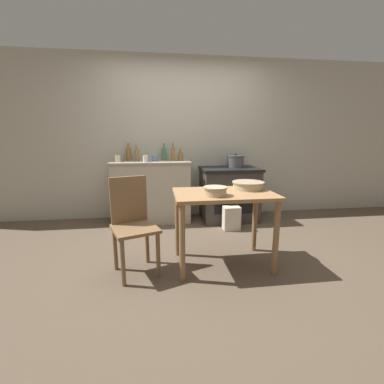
{
  "coord_description": "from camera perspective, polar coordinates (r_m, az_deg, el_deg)",
  "views": [
    {
      "loc": [
        -0.43,
        -2.68,
        1.31
      ],
      "look_at": [
        0.0,
        0.53,
        0.62
      ],
      "focal_mm": 24.0,
      "sensor_mm": 36.0,
      "label": 1
    }
  ],
  "objects": [
    {
      "name": "mixing_bowl_large",
      "position": [
        2.77,
        12.35,
        1.55
      ],
      "size": [
        0.33,
        0.33,
        0.08
      ],
      "color": "tan",
      "rests_on": "work_table"
    },
    {
      "name": "cup_center_right",
      "position": [
        3.99,
        -16.14,
        7.12
      ],
      "size": [
        0.08,
        0.08,
        0.1
      ],
      "primitive_type": "cylinder",
      "color": "beige",
      "rests_on": "counter_cabinet"
    },
    {
      "name": "mixing_bowl_small",
      "position": [
        2.41,
        5.21,
        0.31
      ],
      "size": [
        0.23,
        0.23,
        0.08
      ],
      "color": "tan",
      "rests_on": "work_table"
    },
    {
      "name": "flour_sack",
      "position": [
        3.75,
        8.75,
        -5.76
      ],
      "size": [
        0.24,
        0.17,
        0.34
      ],
      "primitive_type": "cube",
      "color": "beige",
      "rests_on": "ground_plane"
    },
    {
      "name": "counter_cabinet",
      "position": [
        4.07,
        -8.94,
        0.12
      ],
      "size": [
        1.2,
        0.52,
        0.95
      ],
      "color": "#B2A893",
      "rests_on": "ground_plane"
    },
    {
      "name": "stove",
      "position": [
        4.16,
        8.19,
        -0.36
      ],
      "size": [
        0.9,
        0.68,
        0.84
      ],
      "color": "#38332D",
      "rests_on": "ground_plane"
    },
    {
      "name": "cup_right",
      "position": [
        3.86,
        -10.33,
        7.25
      ],
      "size": [
        0.07,
        0.07,
        0.1
      ],
      "primitive_type": "cylinder",
      "color": "silver",
      "rests_on": "counter_cabinet"
    },
    {
      "name": "bottle_mid_left",
      "position": [
        4.06,
        -12.19,
        8.07
      ],
      "size": [
        0.06,
        0.06,
        0.25
      ],
      "color": "olive",
      "rests_on": "counter_cabinet"
    },
    {
      "name": "stock_pot",
      "position": [
        4.16,
        9.61,
        6.76
      ],
      "size": [
        0.27,
        0.27,
        0.21
      ],
      "color": "#4C4C51",
      "rests_on": "stove"
    },
    {
      "name": "bottle_center_left",
      "position": [
        4.18,
        -13.89,
        8.24
      ],
      "size": [
        0.08,
        0.08,
        0.27
      ],
      "color": "olive",
      "rests_on": "counter_cabinet"
    },
    {
      "name": "work_table",
      "position": [
        2.6,
        7.03,
        -2.89
      ],
      "size": [
        0.99,
        0.64,
        0.77
      ],
      "color": "#997047",
      "rests_on": "ground_plane"
    },
    {
      "name": "ground_plane",
      "position": [
        3.01,
        1.38,
        -13.7
      ],
      "size": [
        14.0,
        14.0,
        0.0
      ],
      "primitive_type": "plane",
      "color": "brown"
    },
    {
      "name": "bottle_left",
      "position": [
        4.15,
        -6.23,
        8.48
      ],
      "size": [
        0.07,
        0.07,
        0.27
      ],
      "color": "#517F5B",
      "rests_on": "counter_cabinet"
    },
    {
      "name": "bottle_far_left",
      "position": [
        4.05,
        -4.24,
        8.46
      ],
      "size": [
        0.06,
        0.06,
        0.28
      ],
      "color": "olive",
      "rests_on": "counter_cabinet"
    },
    {
      "name": "chair",
      "position": [
        2.57,
        -13.04,
        -6.55
      ],
      "size": [
        0.51,
        0.51,
        0.94
      ],
      "rotation": [
        0.0,
        0.0,
        0.35
      ],
      "color": "brown",
      "rests_on": "ground_plane"
    },
    {
      "name": "wall_back",
      "position": [
        4.28,
        -1.91,
        11.63
      ],
      "size": [
        8.0,
        0.07,
        2.55
      ],
      "color": "#B2AD9E",
      "rests_on": "ground_plane"
    },
    {
      "name": "bottle_center",
      "position": [
        4.09,
        -2.58,
        8.01
      ],
      "size": [
        0.08,
        0.08,
        0.18
      ],
      "color": "olive",
      "rests_on": "counter_cabinet"
    },
    {
      "name": "cup_mid_right",
      "position": [
        3.97,
        -8.33,
        7.43
      ],
      "size": [
        0.08,
        0.08,
        0.09
      ],
      "primitive_type": "cylinder",
      "color": "#4C6B99",
      "rests_on": "counter_cabinet"
    }
  ]
}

